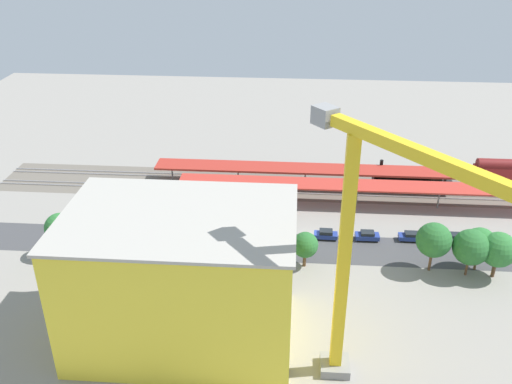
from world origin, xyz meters
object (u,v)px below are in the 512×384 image
Objects in this scene: parked_car_7 at (196,231)px; box_truck_0 at (224,264)px; tower_crane at (361,243)px; street_tree_3 at (434,240)px; parked_car_1 at (456,239)px; parked_car_2 at (412,237)px; street_tree_5 at (498,250)px; street_tree_1 at (480,244)px; platform_canopy_far at (306,169)px; parked_car_6 at (237,232)px; street_tree_4 at (471,247)px; traffic_light at (148,234)px; parked_car_0 at (503,242)px; parked_car_3 at (367,236)px; parked_car_4 at (326,235)px; locomotive at (413,176)px; platform_canopy_near at (358,185)px; street_tree_2 at (60,228)px; construction_building at (182,279)px; street_tree_0 at (305,245)px; parked_car_5 at (281,235)px.

box_truck_0 reaches higher than parked_car_7.
parked_car_7 is at bearing -53.23° from tower_crane.
parked_car_1 is at bearing -126.20° from street_tree_3.
parked_car_1 is 7.52m from parked_car_2.
parked_car_1 is 10.98m from street_tree_5.
platform_canopy_far is at bearing -46.44° from street_tree_1.
street_tree_4 reaches higher than parked_car_6.
street_tree_5 reaches higher than traffic_light.
parked_car_0 is 0.58× the size of street_tree_4.
parked_car_0 is at bearing -179.80° from parked_car_6.
parked_car_3 is at bearing -100.00° from tower_crane.
box_truck_0 is (46.46, 11.48, 0.97)m from parked_car_0.
parked_car_4 is (-3.55, 20.79, -3.13)m from platform_canopy_far.
street_tree_4 is 4.11m from street_tree_5.
parked_car_0 is 13.21m from street_tree_4.
locomotive is 2.12× the size of street_tree_5.
parked_car_2 is 12.60m from street_tree_4.
street_tree_3 is 45.38m from traffic_light.
locomotive reaches higher than parked_car_1.
parked_car_3 is at bearing 117.42° from platform_canopy_far.
street_tree_3 reaches higher than box_truck_0.
street_tree_1 is at bearing -179.78° from traffic_light.
parked_car_3 is at bearing -167.78° from traffic_light.
platform_canopy_far is at bearing 6.95° from locomotive.
parked_car_1 reaches higher than parked_car_2.
parked_car_6 is 0.14× the size of tower_crane.
parked_car_3 is 18.43m from street_tree_1.
parked_car_0 is 1.00× the size of parked_car_2.
platform_canopy_near is 9.00× the size of street_tree_2.
locomotive reaches higher than parked_car_2.
locomotive is 57.50m from traffic_light.
parked_car_3 is 0.49× the size of street_tree_3.
construction_building is at bearing 117.56° from traffic_light.
street_tree_0 reaches higher than parked_car_4.
parked_car_6 is at bearing 31.00° from platform_canopy_near.
platform_canopy_near is 16.80× the size of parked_car_4.
locomotive reaches higher than parked_car_0.
parked_car_5 is 29.25m from construction_building.
traffic_light is (44.16, 8.26, 3.64)m from parked_car_2.
street_tree_5 is at bearing 137.67° from parked_car_2.
parked_car_6 is 0.93× the size of parked_car_7.
platform_canopy_far is at bearing -84.74° from tower_crane.
construction_building is 44.79m from street_tree_4.
street_tree_0 is 25.51m from traffic_light.
parked_car_3 is 0.52× the size of street_tree_4.
construction_building reaches higher than platform_canopy_far.
parked_car_6 is at bearing -94.21° from box_truck_0.
construction_building is (38.70, 49.42, 7.15)m from locomotive.
parked_car_6 is at bearing -14.32° from street_tree_3.
box_truck_0 reaches higher than parked_car_2.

